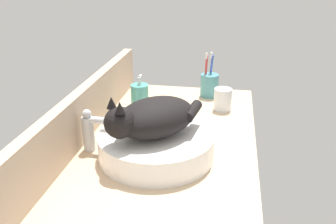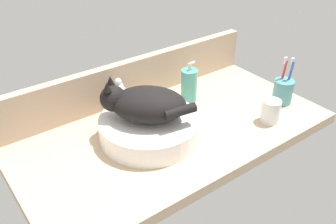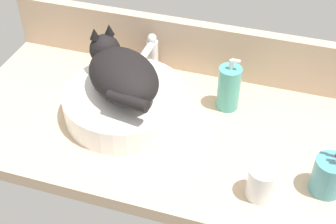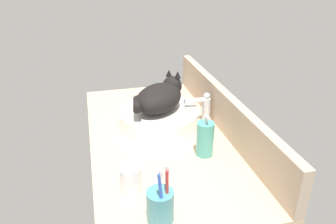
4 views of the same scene
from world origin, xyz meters
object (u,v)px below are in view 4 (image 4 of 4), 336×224
Objects in this scene: toothbrush_cup at (160,205)px; water_glass at (131,181)px; sink_basin at (159,118)px; faucet at (204,106)px; cat at (160,96)px; soap_dispenser at (205,139)px.

toothbrush_cup is 15.95cm from water_glass.
toothbrush_cup is (55.50, -11.82, 1.34)cm from sink_basin.
toothbrush_cup is (54.82, -32.06, -2.21)cm from faucet.
faucet is at bearing 136.37° from water_glass.
cat is 47.02cm from water_glass.
soap_dispenser reaches higher than water_glass.
faucet is at bearing 88.07° from sink_basin.
soap_dispenser is at bearing 140.94° from toothbrush_cup.
sink_basin is 44.73cm from water_glass.
toothbrush_cup is (28.74, -23.33, -1.64)cm from soap_dispenser.
sink_basin is at bearing -91.93° from faucet.
toothbrush_cup is at bearing -39.06° from soap_dispenser.
sink_basin is 4.00× the size of water_glass.
water_glass is at bearing -156.71° from toothbrush_cup.
faucet is at bearing 161.48° from soap_dispenser.
soap_dispenser is (26.76, 11.50, 2.97)cm from sink_basin.
faucet is 0.82× the size of soap_dispenser.
cat is at bearing 140.19° from sink_basin.
sink_basin is 2.53× the size of faucet.
faucet is at bearing 149.68° from toothbrush_cup.
cat reaches higher than soap_dispenser.
cat is at bearing -159.09° from soap_dispenser.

